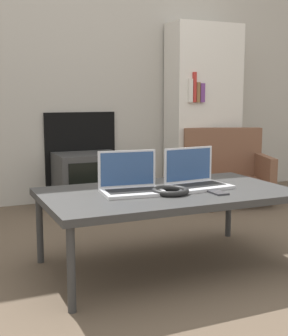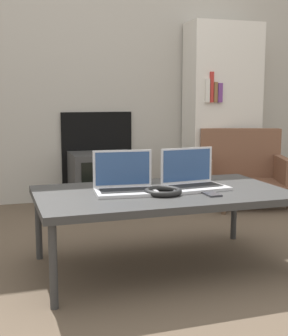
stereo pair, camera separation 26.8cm
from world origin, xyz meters
name	(u,v)px [view 1 (the left image)]	position (x,y,z in m)	size (l,w,h in m)	color
ground_plane	(196,288)	(0.00, 0.00, 0.00)	(14.00, 14.00, 0.00)	brown
wall_back	(73,49)	(0.00, 2.09, 1.29)	(7.00, 0.08, 2.60)	#ADA89E
table	(167,196)	(0.00, 0.31, 0.38)	(1.29, 0.73, 0.41)	#333333
laptop_left	(131,184)	(-0.19, 0.35, 0.45)	(0.33, 0.26, 0.21)	silver
laptop_right	(196,179)	(0.19, 0.35, 0.45)	(0.33, 0.25, 0.21)	silver
headphones	(170,191)	(-0.02, 0.24, 0.42)	(0.19, 0.19, 0.03)	black
phone	(217,192)	(0.20, 0.16, 0.41)	(0.07, 0.13, 0.01)	#333338
tv	(88,179)	(0.04, 1.84, 0.22)	(0.53, 0.42, 0.43)	#383838
armchair	(225,168)	(1.15, 1.52, 0.29)	(0.82, 0.74, 0.62)	brown
bookshelf	(203,110)	(1.15, 1.89, 0.77)	(0.65, 0.32, 1.53)	silver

